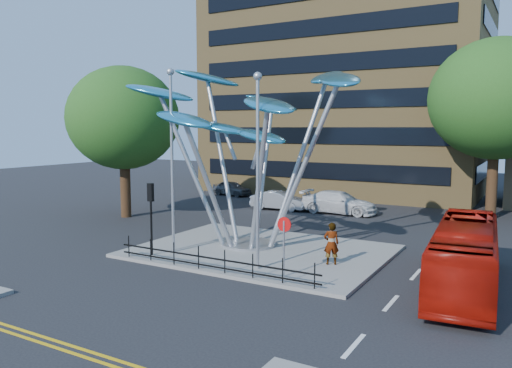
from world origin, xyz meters
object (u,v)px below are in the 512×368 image
Objects in this scene: no_entry_sign_island at (284,236)px; parked_car_mid at (279,200)px; tree_right at (496,99)px; parked_car_right at (339,202)px; red_bus at (465,256)px; street_lamp_left at (172,145)px; street_lamp_right at (258,153)px; leaf_sculpture at (250,114)px; parked_car_left at (232,188)px; traffic_light_island at (151,204)px; tree_left at (123,118)px; pedestrian at (331,244)px.

no_entry_sign_island is 17.55m from parked_car_mid.
tree_right is 2.20× the size of parked_car_right.
red_bus is 2.18× the size of parked_car_mid.
street_lamp_left is 1.06× the size of street_lamp_right.
street_lamp_right is 0.89× the size of red_bus.
leaf_sculpture is 3.28× the size of parked_car_left.
parked_car_left is at bearing 127.33° from no_entry_sign_island.
street_lamp_left is at bearing -145.07° from parked_car_left.
leaf_sculpture is 5.19× the size of no_entry_sign_island.
traffic_light_island reaches higher than parked_car_mid.
parked_car_right reaches higher than parked_car_mid.
tree_right is 12.53m from parked_car_right.
parked_car_right is at bearing 102.81° from no_entry_sign_island.
parked_car_mid is (-14.68, 13.03, -0.59)m from red_bus.
street_lamp_left reaches higher than traffic_light_island.
tree_left reaches higher than leaf_sculpture.
leaf_sculpture is at bearing -47.84° from pedestrian.
street_lamp_left reaches higher than red_bus.
street_lamp_right reaches higher than red_bus.
parked_car_mid is 0.78× the size of parked_car_right.
tree_left is 12.74m from parked_car_mid.
traffic_light_island is 0.88× the size of parked_car_left.
tree_left reaches higher than parked_car_right.
parked_car_mid is (7.82, 8.00, -6.09)m from tree_left.
no_entry_sign_island is at bearing -45.67° from leaf_sculpture.
leaf_sculpture reaches higher than street_lamp_left.
no_entry_sign_island is at bearing -163.91° from red_bus.
leaf_sculpture is 20.85m from parked_car_left.
street_lamp_left is (-2.43, -3.18, -1.52)m from leaf_sculpture.
traffic_light_island is 8.57m from pedestrian.
street_lamp_left reaches higher than no_entry_sign_island.
street_lamp_left is at bearing -178.13° from red_bus.
no_entry_sign_island reaches higher than parked_car_right.
tree_left is 2.66× the size of parked_car_left.
red_bus is at bearing 6.43° from street_lamp_left.
leaf_sculpture reaches higher than street_lamp_right.
tree_right is 1.17× the size of tree_left.
street_lamp_right is at bearing 162.13° from no_entry_sign_island.
tree_right reaches higher than street_lamp_left.
street_lamp_left is 7.47m from no_entry_sign_island.
parked_car_left is at bearing 136.29° from red_bus.
parked_car_mid is (-14.18, -4.00, -7.33)m from tree_right.
tree_right is 6.43× the size of pedestrian.
parked_car_right is (-3.68, 16.19, -1.02)m from no_entry_sign_island.
pedestrian is 0.44× the size of parked_car_mid.
tree_left is (-22.00, -12.00, -1.24)m from tree_right.
parked_car_left is 0.71× the size of parked_car_right.
traffic_light_island is (-2.93, -4.18, -4.26)m from leaf_sculpture.
leaf_sculpture is 1.37× the size of red_bus.
tree_left is at bearing -172.01° from parked_car_left.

